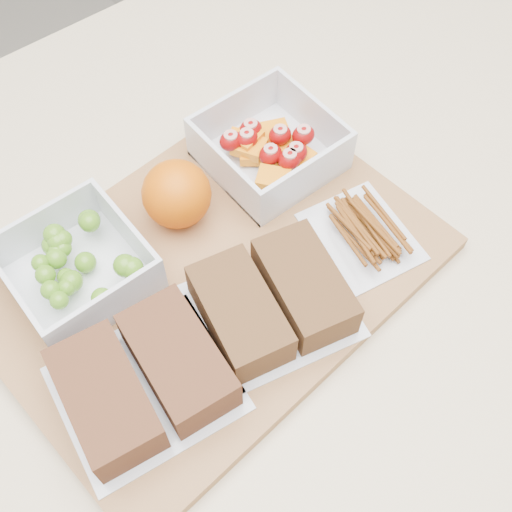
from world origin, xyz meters
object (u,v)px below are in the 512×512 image
object	(u,v)px
sandwich_bag_center	(272,300)
orange	(177,194)
pretzel_bag	(363,230)
grape_container	(77,265)
fruit_container	(269,148)
sandwich_bag_left	(143,380)
cutting_board	(213,273)

from	to	relation	value
sandwich_bag_center	orange	bearing A→B (deg)	91.34
pretzel_bag	grape_container	bearing A→B (deg)	150.92
grape_container	sandwich_bag_center	xyz separation A→B (m)	(0.12, -0.14, -0.00)
fruit_container	sandwich_bag_center	bearing A→B (deg)	-128.38
sandwich_bag_left	pretzel_bag	world-z (taller)	sandwich_bag_left
fruit_container	pretzel_bag	distance (m)	0.14
fruit_container	orange	distance (m)	0.12
orange	fruit_container	bearing A→B (deg)	-0.80
grape_container	orange	size ratio (longest dim) A/B	1.75
sandwich_bag_left	orange	bearing A→B (deg)	45.95
orange	sandwich_bag_left	distance (m)	0.19
grape_container	orange	world-z (taller)	orange
fruit_container	sandwich_bag_center	distance (m)	0.18
orange	sandwich_bag_center	world-z (taller)	orange
grape_container	orange	xyz separation A→B (m)	(0.12, 0.00, 0.01)
pretzel_bag	fruit_container	bearing A→B (deg)	93.92
grape_container	pretzel_bag	size ratio (longest dim) A/B	0.97
sandwich_bag_left	pretzel_bag	bearing A→B (deg)	-0.29
fruit_container	pretzel_bag	size ratio (longest dim) A/B	1.02
grape_container	fruit_container	xyz separation A→B (m)	(0.23, 0.00, -0.00)
cutting_board	sandwich_bag_left	size ratio (longest dim) A/B	2.59
sandwich_bag_left	pretzel_bag	size ratio (longest dim) A/B	1.30
grape_container	sandwich_bag_left	xyz separation A→B (m)	(-0.01, -0.13, 0.00)
sandwich_bag_left	sandwich_bag_center	bearing A→B (deg)	-4.01
cutting_board	pretzel_bag	distance (m)	0.15
sandwich_bag_center	fruit_container	bearing A→B (deg)	51.62
orange	cutting_board	bearing A→B (deg)	-100.01
sandwich_bag_left	grape_container	bearing A→B (deg)	83.83
cutting_board	sandwich_bag_left	xyz separation A→B (m)	(-0.12, -0.06, 0.03)
fruit_container	sandwich_bag_center	size ratio (longest dim) A/B	0.76
orange	pretzel_bag	bearing A→B (deg)	-47.32
pretzel_bag	cutting_board	bearing A→B (deg)	155.62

